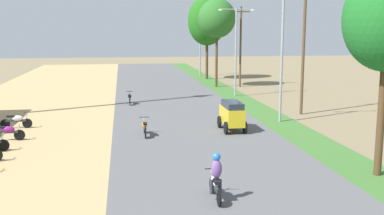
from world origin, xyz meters
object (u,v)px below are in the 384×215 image
(motorbike_ahead_third, at_px, (145,127))
(median_tree_second, at_px, (217,19))
(parked_motorbike_sixth, at_px, (16,120))
(parked_motorbike_fifth, at_px, (7,131))
(streetlamp_far, at_px, (200,43))
(utility_pole_near, at_px, (241,45))
(streetlamp_mid, at_px, (236,45))
(median_tree_third, at_px, (207,21))
(utility_pole_far, at_px, (304,42))
(streetlamp_near, at_px, (282,47))
(motorbike_ahead_second, at_px, (216,178))
(car_van_yellow, at_px, (232,114))
(motorbike_ahead_fourth, at_px, (130,98))

(motorbike_ahead_third, bearing_deg, median_tree_second, 68.36)
(motorbike_ahead_third, bearing_deg, parked_motorbike_sixth, 157.28)
(parked_motorbike_fifth, relative_size, parked_motorbike_sixth, 1.00)
(streetlamp_far, bearing_deg, utility_pole_near, -79.56)
(streetlamp_mid, bearing_deg, median_tree_second, 92.56)
(parked_motorbike_sixth, xyz_separation_m, streetlamp_far, (15.83, 29.26, 3.61))
(median_tree_third, xyz_separation_m, utility_pole_far, (2.28, -23.12, -1.84))
(parked_motorbike_sixth, xyz_separation_m, utility_pole_far, (18.22, 2.11, 4.36))
(median_tree_second, xyz_separation_m, streetlamp_mid, (0.30, -6.67, -2.41))
(streetlamp_near, distance_m, streetlamp_mid, 11.47)
(streetlamp_mid, bearing_deg, parked_motorbike_fifth, -137.79)
(streetlamp_mid, relative_size, motorbike_ahead_third, 4.18)
(utility_pole_near, distance_m, motorbike_ahead_second, 32.06)
(utility_pole_near, bearing_deg, motorbike_ahead_third, -117.28)
(median_tree_second, bearing_deg, streetlamp_near, -89.06)
(parked_motorbike_fifth, distance_m, car_van_yellow, 12.04)
(car_van_yellow, distance_m, motorbike_ahead_third, 4.99)
(median_tree_third, distance_m, utility_pole_near, 8.23)
(streetlamp_mid, distance_m, motorbike_ahead_fourth, 10.44)
(parked_motorbike_sixth, xyz_separation_m, utility_pole_near, (17.96, 17.67, 3.64))
(streetlamp_near, bearing_deg, median_tree_third, 89.74)
(streetlamp_near, distance_m, motorbike_ahead_second, 14.76)
(utility_pole_far, bearing_deg, motorbike_ahead_second, -121.07)
(parked_motorbike_sixth, relative_size, utility_pole_far, 0.19)
(parked_motorbike_fifth, relative_size, utility_pole_far, 0.19)
(streetlamp_mid, bearing_deg, motorbike_ahead_fourth, -160.67)
(parked_motorbike_fifth, bearing_deg, median_tree_second, 53.67)
(median_tree_second, height_order, utility_pole_far, utility_pole_far)
(parked_motorbike_fifth, distance_m, streetlamp_near, 16.39)
(utility_pole_near, relative_size, motorbike_ahead_second, 4.45)
(parked_motorbike_fifth, distance_m, parked_motorbike_sixth, 3.09)
(median_tree_second, relative_size, motorbike_ahead_third, 4.85)
(median_tree_second, height_order, car_van_yellow, median_tree_second)
(parked_motorbike_fifth, height_order, motorbike_ahead_third, motorbike_ahead_third)
(median_tree_second, height_order, utility_pole_near, median_tree_second)
(median_tree_second, xyz_separation_m, streetlamp_far, (0.30, 11.51, -2.66))
(streetlamp_mid, height_order, motorbike_ahead_third, streetlamp_mid)
(motorbike_ahead_second, bearing_deg, car_van_yellow, 73.52)
(car_van_yellow, bearing_deg, parked_motorbike_sixth, 168.26)
(car_van_yellow, bearing_deg, parked_motorbike_fifth, -177.39)
(car_van_yellow, height_order, motorbike_ahead_fourth, car_van_yellow)
(parked_motorbike_sixth, distance_m, motorbike_ahead_fourth, 10.31)
(median_tree_third, relative_size, utility_pole_near, 1.19)
(motorbike_ahead_third, bearing_deg, car_van_yellow, 5.86)
(utility_pole_far, bearing_deg, streetlamp_near, -133.90)
(parked_motorbike_fifth, xyz_separation_m, median_tree_second, (15.32, 20.84, 6.27))
(median_tree_third, bearing_deg, median_tree_second, -93.15)
(parked_motorbike_fifth, xyz_separation_m, motorbike_ahead_second, (8.93, -9.88, 0.30))
(median_tree_second, bearing_deg, motorbike_ahead_second, -101.75)
(parked_motorbike_fifth, relative_size, median_tree_third, 0.19)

